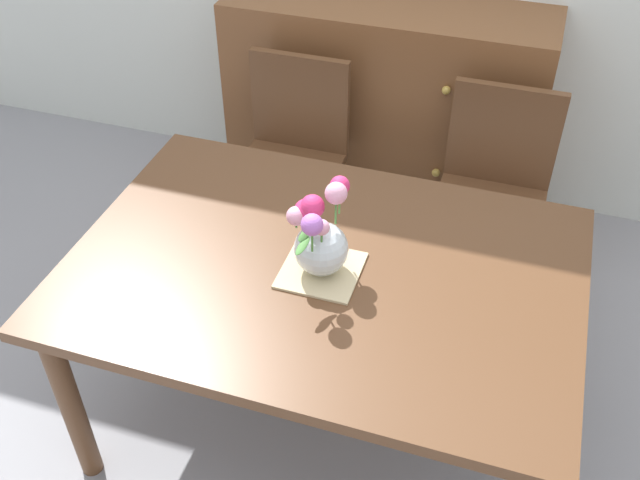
{
  "coord_description": "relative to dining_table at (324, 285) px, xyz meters",
  "views": [
    {
      "loc": [
        0.49,
        -1.54,
        2.19
      ],
      "look_at": [
        -0.0,
        -0.03,
        0.85
      ],
      "focal_mm": 40.73,
      "sensor_mm": 36.0,
      "label": 1
    }
  ],
  "objects": [
    {
      "name": "dining_table",
      "position": [
        0.0,
        0.0,
        0.0
      ],
      "size": [
        1.52,
        1.06,
        0.73
      ],
      "color": "brown",
      "rests_on": "ground_plane"
    },
    {
      "name": "chair_right",
      "position": [
        0.42,
        0.87,
        -0.13
      ],
      "size": [
        0.42,
        0.42,
        0.9
      ],
      "rotation": [
        0.0,
        0.0,
        3.14
      ],
      "color": "brown",
      "rests_on": "ground_plane"
    },
    {
      "name": "flower_vase",
      "position": [
        -0.01,
        -0.02,
        0.21
      ],
      "size": [
        0.18,
        0.27,
        0.28
      ],
      "color": "silver",
      "rests_on": "placemat"
    },
    {
      "name": "ground_plane",
      "position": [
        0.0,
        0.0,
        -0.65
      ],
      "size": [
        12.0,
        12.0,
        0.0
      ],
      "primitive_type": "plane",
      "color": "#939399"
    },
    {
      "name": "dresser",
      "position": [
        -0.14,
        1.33,
        -0.15
      ],
      "size": [
        1.4,
        0.47,
        1.0
      ],
      "color": "brown",
      "rests_on": "ground_plane"
    },
    {
      "name": "placemat",
      "position": [
        -0.0,
        -0.03,
        0.09
      ],
      "size": [
        0.23,
        0.23,
        0.01
      ],
      "primitive_type": "cube",
      "color": "#CCB789",
      "rests_on": "dining_table"
    },
    {
      "name": "chair_left",
      "position": [
        -0.42,
        0.87,
        -0.13
      ],
      "size": [
        0.42,
        0.42,
        0.9
      ],
      "rotation": [
        0.0,
        0.0,
        3.14
      ],
      "color": "brown",
      "rests_on": "ground_plane"
    }
  ]
}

